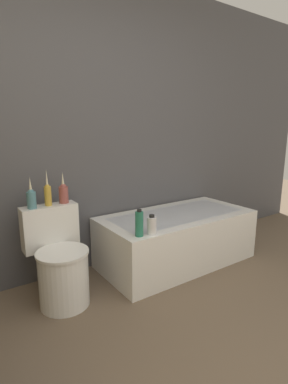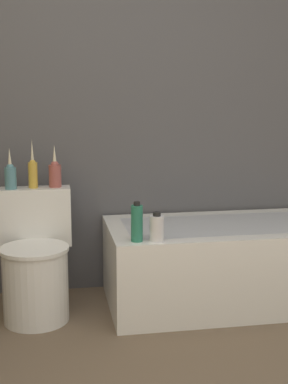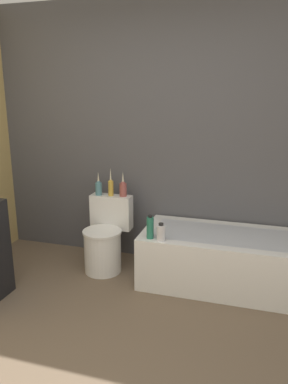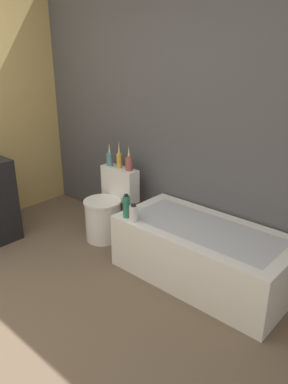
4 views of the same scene
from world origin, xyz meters
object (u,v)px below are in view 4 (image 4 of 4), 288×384
bathtub (202,253)px  shampoo_bottle_tall (126,206)px  toilet (108,210)px  vase_silver (119,159)px  vase_bronze (129,162)px  shampoo_bottle_short (133,213)px  vase_gold (110,158)px

bathtub → shampoo_bottle_tall: bearing=-155.8°
toilet → shampoo_bottle_tall: size_ratio=3.35×
vase_silver → vase_bronze: size_ratio=1.14×
vase_silver → shampoo_bottle_short: 0.83m
vase_gold → shampoo_bottle_short: 0.92m
vase_bronze → shampoo_bottle_short: bearing=-42.9°
toilet → shampoo_bottle_short: toilet is taller
vase_gold → vase_bronze: vase_bronze is taller
bathtub → shampoo_bottle_short: shampoo_bottle_short is taller
vase_gold → vase_silver: 0.13m
vase_silver → shampoo_bottle_tall: 0.74m
toilet → vase_bronze: 0.54m
bathtub → shampoo_bottle_tall: (-0.62, -0.28, 0.34)m
vase_silver → bathtub: bearing=-8.4°
bathtub → vase_gold: 1.41m
shampoo_bottle_tall → toilet: bearing=153.7°
shampoo_bottle_tall → vase_bronze: bearing=131.9°
vase_silver → vase_bronze: vase_silver is taller
vase_gold → vase_bronze: 0.26m
vase_silver → vase_bronze: bearing=4.9°
bathtub → toilet: toilet is taller
vase_gold → vase_bronze: (0.25, 0.03, 0.00)m
bathtub → toilet: 1.16m
vase_gold → shampoo_bottle_short: (0.77, -0.45, -0.23)m
toilet → vase_gold: bearing=127.2°
vase_gold → shampoo_bottle_short: bearing=-30.5°
toilet → vase_bronze: (0.13, 0.19, 0.49)m
toilet → vase_silver: 0.53m
bathtub → shampoo_bottle_tall: size_ratio=6.96×
vase_silver → shampoo_bottle_short: size_ratio=1.81×
bathtub → vase_silver: size_ratio=5.20×
toilet → shampoo_bottle_short: size_ratio=4.54×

